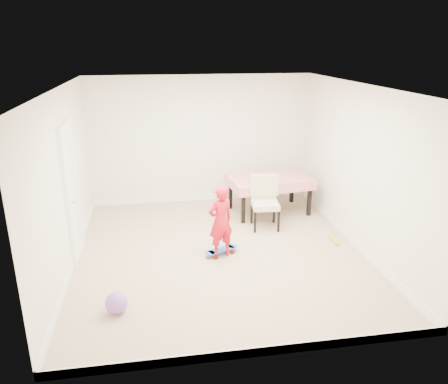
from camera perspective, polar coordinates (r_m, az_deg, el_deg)
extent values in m
plane|color=tan|center=(7.07, -0.54, -7.87)|extent=(5.00, 5.00, 0.00)
cube|color=silver|center=(6.34, -0.61, 13.42)|extent=(4.50, 5.00, 0.04)
cube|color=silver|center=(8.97, -3.03, 6.78)|extent=(4.50, 0.04, 2.60)
cube|color=silver|center=(4.32, 4.54, -7.14)|extent=(4.50, 0.04, 2.60)
cube|color=silver|center=(6.64, -19.97, 1.23)|extent=(0.04, 5.00, 2.60)
cube|color=silver|center=(7.26, 17.13, 3.00)|extent=(0.04, 5.00, 2.60)
cube|color=white|center=(7.00, -19.25, -0.17)|extent=(0.11, 0.94, 2.11)
cube|color=white|center=(9.32, -2.90, -0.68)|extent=(4.50, 0.02, 0.12)
cube|color=white|center=(4.98, 4.17, -20.11)|extent=(4.50, 0.02, 0.12)
cube|color=white|center=(7.09, -18.92, -8.35)|extent=(0.02, 5.00, 0.12)
cube|color=white|center=(7.68, 16.30, -5.92)|extent=(0.02, 5.00, 0.12)
imported|color=red|center=(6.70, -0.45, -4.12)|extent=(0.48, 0.40, 1.13)
sphere|color=#8354CB|center=(5.73, -13.87, -13.89)|extent=(0.28, 0.28, 0.28)
cylinder|color=gold|center=(7.66, 14.18, -6.03)|extent=(0.09, 0.40, 0.06)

